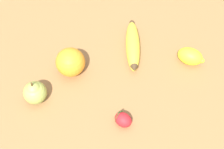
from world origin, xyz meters
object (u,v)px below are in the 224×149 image
Objects in this scene: strawberry at (123,119)px; orange at (70,62)px; pear at (35,92)px; banana at (133,46)px; lemon at (190,56)px.

orange is at bearing -13.41° from strawberry.
orange reaches higher than pear.
banana reaches higher than strawberry.
strawberry is (-0.04, -0.25, -0.02)m from pear.
orange reaches higher than strawberry.
lemon is at bearing -66.02° from pear.
pear is 1.29× the size of strawberry.
orange is 0.98× the size of lemon.
pear is at bearing 113.98° from lemon.
pear is 0.47m from lemon.
pear reaches higher than strawberry.
orange is at bearing -67.13° from banana.
banana is 0.33m from pear.
pear is at bearing 144.17° from orange.
banana is 0.25m from strawberry.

